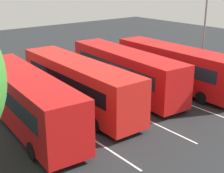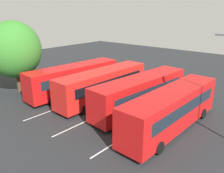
% 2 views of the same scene
% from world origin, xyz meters
% --- Properties ---
extents(ground_plane, '(74.32, 74.32, 0.00)m').
position_xyz_m(ground_plane, '(0.00, 0.00, 0.00)').
color(ground_plane, '#232628').
extents(bus_far_left, '(11.55, 2.89, 3.29)m').
position_xyz_m(bus_far_left, '(-0.71, -6.17, 1.80)').
color(bus_far_left, red).
rests_on(bus_far_left, ground).
extents(bus_center_left, '(11.63, 3.39, 3.29)m').
position_xyz_m(bus_center_left, '(0.81, -2.19, 1.80)').
color(bus_center_left, red).
rests_on(bus_center_left, ground).
extents(bus_center_right, '(11.54, 2.84, 3.29)m').
position_xyz_m(bus_center_right, '(0.44, 2.30, 1.80)').
color(bus_center_right, red).
rests_on(bus_center_right, ground).
extents(bus_far_right, '(11.62, 3.33, 3.29)m').
position_xyz_m(bus_far_right, '(-0.11, 6.33, 1.80)').
color(bus_far_right, red).
rests_on(bus_far_right, ground).
extents(pedestrian, '(0.39, 0.39, 1.75)m').
position_xyz_m(pedestrian, '(9.17, 0.40, 1.03)').
color(pedestrian, '#232833').
rests_on(pedestrian, ground).
extents(depot_tree, '(6.13, 5.51, 8.22)m').
position_xyz_m(depot_tree, '(-4.03, 11.75, 4.99)').
color(depot_tree, '#4C3823').
rests_on(depot_tree, ground).
extents(lane_stripe_outer_left, '(15.72, 0.38, 0.01)m').
position_xyz_m(lane_stripe_outer_left, '(0.00, -4.18, 0.00)').
color(lane_stripe_outer_left, silver).
rests_on(lane_stripe_outer_left, ground).
extents(lane_stripe_inner_left, '(15.72, 0.38, 0.01)m').
position_xyz_m(lane_stripe_inner_left, '(0.00, 0.00, 0.00)').
color(lane_stripe_inner_left, silver).
rests_on(lane_stripe_inner_left, ground).
extents(lane_stripe_inner_right, '(15.72, 0.38, 0.01)m').
position_xyz_m(lane_stripe_inner_right, '(0.00, 4.18, 0.00)').
color(lane_stripe_inner_right, silver).
rests_on(lane_stripe_inner_right, ground).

